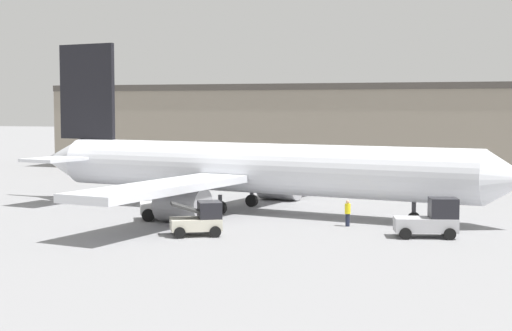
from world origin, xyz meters
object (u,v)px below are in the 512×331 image
airplane (242,168)px  ground_crew_worker (348,212)px  baggage_tug (170,204)px  pushback_tug (431,219)px  belt_loader_truck (200,219)px

airplane → ground_crew_worker: 10.08m
ground_crew_worker → baggage_tug: baggage_tug is taller
airplane → pushback_tug: airplane is taller
airplane → ground_crew_worker: bearing=-19.4°
pushback_tug → airplane: bearing=137.4°
belt_loader_truck → pushback_tug: pushback_tug is taller
ground_crew_worker → pushback_tug: (5.31, -2.65, 0.15)m
baggage_tug → belt_loader_truck: (4.26, -5.39, -0.07)m
ground_crew_worker → belt_loader_truck: size_ratio=0.48×
airplane → belt_loader_truck: (1.02, -10.81, -2.12)m
airplane → baggage_tug: 6.64m
airplane → pushback_tug: (13.83, -7.57, -2.03)m
airplane → pushback_tug: size_ratio=10.12×
airplane → baggage_tug: airplane is taller
baggage_tug → pushback_tug: size_ratio=0.98×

